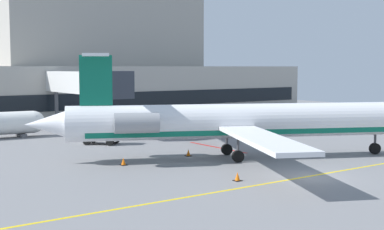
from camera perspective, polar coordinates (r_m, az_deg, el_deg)
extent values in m
cube|color=slate|center=(35.91, 12.37, -6.50)|extent=(120.00, 120.00, 0.10)
cube|color=yellow|center=(36.06, 12.08, -6.36)|extent=(108.00, 0.24, 0.01)
cube|color=red|center=(47.90, 2.65, -3.42)|extent=(0.30, 8.00, 0.01)
cube|color=#ADA89E|center=(77.44, -12.03, 2.39)|extent=(72.57, 14.85, 7.18)
cube|color=#9F9A91|center=(83.41, -9.52, 9.54)|extent=(30.61, 10.39, 12.97)
cube|color=black|center=(70.71, -9.59, 1.48)|extent=(69.66, 0.12, 2.07)
cube|color=silver|center=(60.45, -11.81, 3.36)|extent=(1.40, 16.41, 2.40)
cube|color=#2D333D|center=(52.25, -7.77, 3.17)|extent=(2.40, 2.00, 2.64)
cylinder|color=#4C4C51|center=(66.80, -14.08, 0.64)|extent=(0.44, 0.44, 4.18)
cylinder|color=#4C4C51|center=(53.96, -8.57, -0.28)|extent=(0.44, 0.44, 4.18)
cylinder|color=white|center=(42.22, 6.11, -0.60)|extent=(26.41, 14.31, 2.65)
cube|color=#0C664C|center=(42.30, 6.10, -1.58)|extent=(23.77, 12.88, 0.48)
cone|color=white|center=(40.62, -14.87, -0.96)|extent=(4.08, 3.51, 2.25)
cube|color=white|center=(49.31, 2.02, -0.22)|extent=(7.87, 12.64, 0.28)
cube|color=white|center=(34.58, 7.49, -2.53)|extent=(7.87, 12.64, 0.28)
cylinder|color=gray|center=(42.66, -6.30, -0.27)|extent=(3.50, 2.68, 1.46)
cylinder|color=gray|center=(38.51, -5.85, -0.84)|extent=(3.50, 2.68, 1.46)
cube|color=#0C664C|center=(40.29, -10.10, 3.61)|extent=(2.26, 1.23, 3.70)
cube|color=white|center=(40.29, -10.14, 6.24)|extent=(3.49, 4.63, 0.20)
cylinder|color=#3F3F44|center=(46.54, 18.74, -2.39)|extent=(0.20, 0.20, 1.15)
cylinder|color=black|center=(46.64, 18.71, -3.37)|extent=(0.96, 0.70, 0.90)
cylinder|color=#3F3F44|center=(43.70, 3.69, -2.60)|extent=(0.20, 0.20, 1.15)
cylinder|color=black|center=(43.81, 3.68, -3.64)|extent=(0.96, 0.70, 0.90)
cylinder|color=#3F3F44|center=(40.40, 4.88, -3.24)|extent=(0.20, 0.20, 1.15)
cylinder|color=black|center=(40.52, 4.87, -4.36)|extent=(0.96, 0.70, 0.90)
cube|color=#19389E|center=(58.00, 1.10, -1.24)|extent=(3.73, 3.62, 0.69)
cube|color=navy|center=(57.00, 0.91, -0.52)|extent=(2.11, 2.14, 0.95)
cylinder|color=black|center=(56.72, 1.78, -1.74)|extent=(0.71, 0.68, 0.70)
cylinder|color=black|center=(57.09, -0.05, -1.69)|extent=(0.71, 0.68, 0.70)
cylinder|color=black|center=(59.02, 2.20, -1.47)|extent=(0.71, 0.68, 0.70)
cylinder|color=black|center=(59.37, 0.44, -1.43)|extent=(0.71, 0.68, 0.70)
cube|color=silver|center=(50.42, -9.51, -2.40)|extent=(3.32, 3.39, 0.47)
cube|color=#B8B1A9|center=(50.01, -8.58, -1.44)|extent=(1.91, 1.90, 1.26)
cylinder|color=black|center=(50.82, -8.02, -2.58)|extent=(0.68, 0.70, 0.70)
cylinder|color=black|center=(49.33, -8.63, -2.82)|extent=(0.68, 0.70, 0.70)
cylinder|color=black|center=(51.58, -10.34, -2.50)|extent=(0.68, 0.70, 0.70)
cylinder|color=black|center=(50.12, -11.01, -2.73)|extent=(0.68, 0.70, 0.70)
cylinder|color=white|center=(56.99, -19.42, -0.84)|extent=(6.51, 2.94, 2.28)
sphere|color=white|center=(57.62, -16.33, -0.69)|extent=(2.24, 2.24, 2.24)
cube|color=#59595B|center=(57.69, -17.58, -2.04)|extent=(0.60, 2.05, 0.35)
cone|color=orange|center=(34.04, 4.81, -6.48)|extent=(0.36, 0.36, 0.55)
cube|color=black|center=(34.09, 4.81, -6.90)|extent=(0.47, 0.47, 0.04)
cone|color=orange|center=(43.16, -0.38, -4.00)|extent=(0.36, 0.36, 0.55)
cube|color=black|center=(43.20, -0.38, -4.33)|extent=(0.47, 0.47, 0.04)
cone|color=orange|center=(39.54, -7.23, -4.88)|extent=(0.36, 0.36, 0.55)
cube|color=black|center=(39.58, -7.23, -5.24)|extent=(0.47, 0.47, 0.04)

